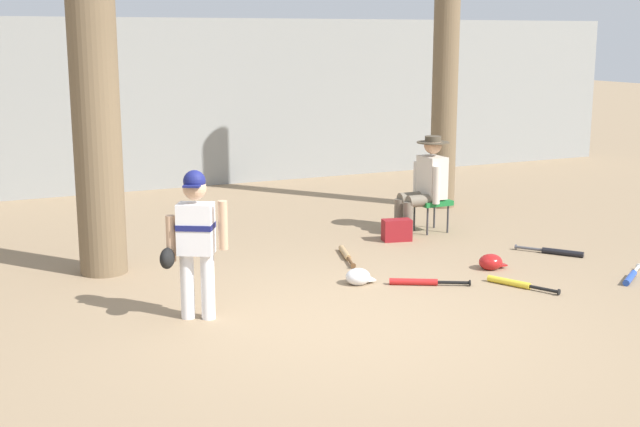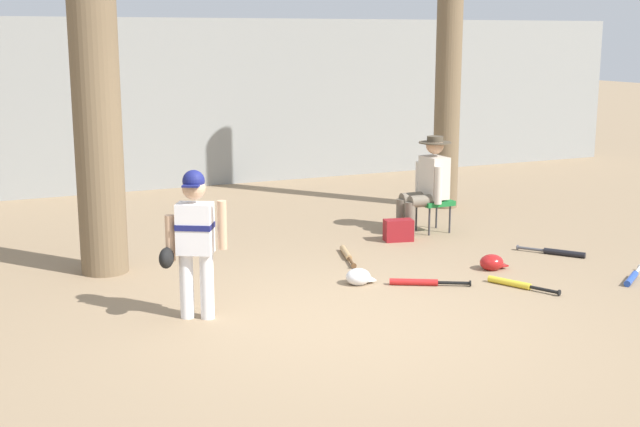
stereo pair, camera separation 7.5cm
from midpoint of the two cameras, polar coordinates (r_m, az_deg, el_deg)
ground_plane at (r=7.39m, az=1.96°, el=-7.28°), size 60.00×60.00×0.00m
concrete_back_wall at (r=13.86m, az=-11.78°, el=7.13°), size 18.00×0.36×2.68m
tree_near_player at (r=8.86m, az=-15.31°, el=12.86°), size 0.68×0.68×5.95m
tree_behind_spectator at (r=12.16m, az=8.21°, el=9.97°), size 0.49×0.49×4.57m
young_ballplayer at (r=7.36m, az=-8.68°, el=-1.45°), size 0.61×0.36×1.31m
folding_stool at (r=10.73m, az=7.24°, el=0.70°), size 0.41×0.41×0.41m
seated_spectator at (r=10.62m, az=6.83°, el=2.12°), size 0.67×0.53×1.20m
handbag_beside_stool at (r=10.25m, az=4.94°, el=-1.11°), size 0.37×0.25×0.26m
bat_red_barrel at (r=8.49m, az=6.43°, el=-4.56°), size 0.73×0.44×0.07m
bat_yellow_trainer at (r=8.60m, az=12.60°, el=-4.56°), size 0.38×0.71×0.07m
bat_black_composite at (r=9.94m, az=15.33°, el=-2.48°), size 0.51×0.66×0.07m
bat_wood_tan at (r=9.49m, az=1.49°, el=-2.73°), size 0.30×0.78×0.07m
bat_blue_youth at (r=9.16m, az=19.82°, el=-3.98°), size 0.62×0.47×0.07m
batting_helmet_red at (r=9.17m, az=11.10°, el=-3.20°), size 0.30×0.23×0.17m
batting_helmet_white at (r=8.47m, az=2.31°, el=-4.25°), size 0.30×0.23×0.17m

